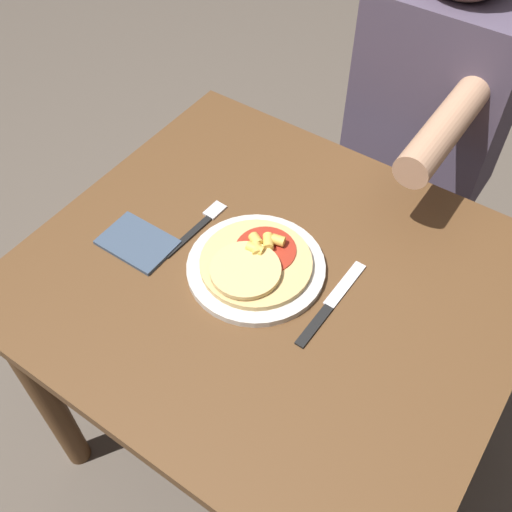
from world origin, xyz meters
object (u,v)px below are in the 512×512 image
object	(u,v)px
pizza	(255,262)
knife	(330,304)
person_diner	(430,115)
fork	(199,226)
dining_table	(271,314)
plate	(256,267)

from	to	relation	value
pizza	knife	bearing A→B (deg)	4.42
pizza	person_diner	bearing A→B (deg)	83.70
pizza	fork	bearing A→B (deg)	169.23
pizza	knife	xyz separation A→B (m)	(0.16, 0.01, -0.02)
dining_table	person_diner	world-z (taller)	person_diner
fork	person_diner	distance (m)	0.65
dining_table	fork	distance (m)	0.23
plate	fork	distance (m)	0.16
fork	knife	world-z (taller)	same
fork	knife	bearing A→B (deg)	-3.21
dining_table	pizza	bearing A→B (deg)	-162.45
pizza	person_diner	world-z (taller)	person_diner
person_diner	pizza	bearing A→B (deg)	-96.30
dining_table	person_diner	distance (m)	0.64
fork	pizza	bearing A→B (deg)	-10.77
dining_table	fork	world-z (taller)	fork
knife	fork	bearing A→B (deg)	176.79
person_diner	knife	bearing A→B (deg)	-82.20
fork	person_diner	size ratio (longest dim) A/B	0.14
knife	person_diner	bearing A→B (deg)	97.80
plate	person_diner	xyz separation A→B (m)	(0.07, 0.64, -0.02)
plate	pizza	world-z (taller)	pizza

